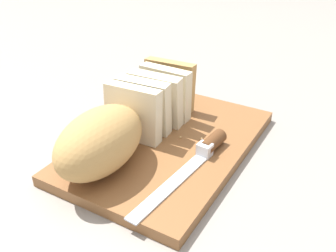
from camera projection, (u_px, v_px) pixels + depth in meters
ground_plane at (168, 149)px, 0.71m from camera, size 3.00×3.00×0.00m
cutting_board at (168, 145)px, 0.71m from camera, size 0.41×0.27×0.02m
bread_loaf at (125, 122)px, 0.66m from camera, size 0.35×0.12×0.10m
bread_knife at (203, 152)px, 0.65m from camera, size 0.25×0.05×0.03m
crumb_near_knife at (202, 139)px, 0.70m from camera, size 0.00×0.00×0.00m
crumb_near_loaf at (147, 132)px, 0.72m from camera, size 0.01×0.01×0.01m
crumb_stray_left at (180, 137)px, 0.70m from camera, size 0.00×0.00×0.00m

